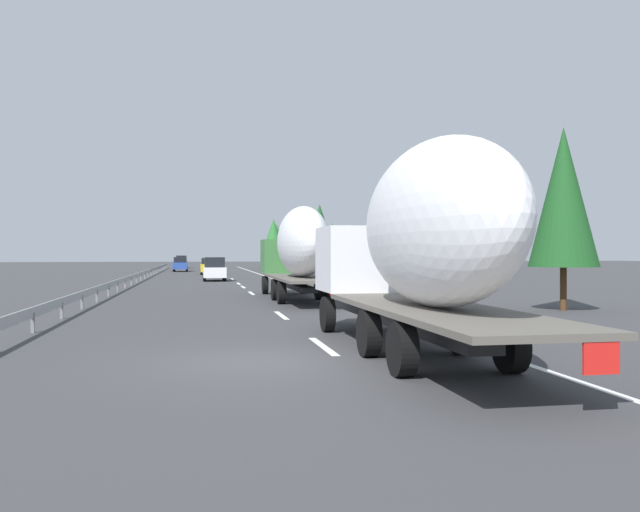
{
  "coord_description": "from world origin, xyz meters",
  "views": [
    {
      "loc": [
        -13.93,
        1.27,
        2.32
      ],
      "look_at": [
        16.07,
        -4.38,
        2.2
      ],
      "focal_mm": 36.54,
      "sensor_mm": 36.0,
      "label": 1
    }
  ],
  "objects_px": {
    "truck_trailing": "(418,240)",
    "car_black_suv": "(182,262)",
    "car_yellow_coupe": "(209,266)",
    "car_blue_sedan": "(180,264)",
    "road_sign": "(306,253)",
    "truck_lead": "(298,248)",
    "car_white_van": "(214,269)"
  },
  "relations": [
    {
      "from": "truck_lead",
      "to": "car_blue_sedan",
      "type": "bearing_deg",
      "value": 7.51
    },
    {
      "from": "truck_lead",
      "to": "car_white_van",
      "type": "distance_m",
      "value": 24.04
    },
    {
      "from": "truck_lead",
      "to": "car_yellow_coupe",
      "type": "height_order",
      "value": "truck_lead"
    },
    {
      "from": "car_blue_sedan",
      "to": "road_sign",
      "type": "xyz_separation_m",
      "value": [
        -37.14,
        -10.14,
        1.38
      ]
    },
    {
      "from": "truck_lead",
      "to": "truck_trailing",
      "type": "distance_m",
      "value": 17.7
    },
    {
      "from": "car_black_suv",
      "to": "car_blue_sedan",
      "type": "relative_size",
      "value": 0.93
    },
    {
      "from": "truck_trailing",
      "to": "car_yellow_coupe",
      "type": "relative_size",
      "value": 3.26
    },
    {
      "from": "car_yellow_coupe",
      "to": "truck_trailing",
      "type": "bearing_deg",
      "value": -176.38
    },
    {
      "from": "car_yellow_coupe",
      "to": "car_black_suv",
      "type": "bearing_deg",
      "value": 6.44
    },
    {
      "from": "car_white_van",
      "to": "road_sign",
      "type": "bearing_deg",
      "value": -138.77
    },
    {
      "from": "car_black_suv",
      "to": "road_sign",
      "type": "xyz_separation_m",
      "value": [
        -56.84,
        -10.47,
        1.33
      ]
    },
    {
      "from": "car_black_suv",
      "to": "car_white_van",
      "type": "relative_size",
      "value": 1.0
    },
    {
      "from": "car_yellow_coupe",
      "to": "road_sign",
      "type": "xyz_separation_m",
      "value": [
        -24.06,
        -6.76,
        1.39
      ]
    },
    {
      "from": "car_black_suv",
      "to": "car_yellow_coupe",
      "type": "xyz_separation_m",
      "value": [
        -32.78,
        -3.7,
        -0.06
      ]
    },
    {
      "from": "truck_lead",
      "to": "car_blue_sedan",
      "type": "relative_size",
      "value": 2.96
    },
    {
      "from": "car_yellow_coupe",
      "to": "car_blue_sedan",
      "type": "bearing_deg",
      "value": 14.46
    },
    {
      "from": "truck_lead",
      "to": "car_black_suv",
      "type": "bearing_deg",
      "value": 5.76
    },
    {
      "from": "truck_trailing",
      "to": "car_black_suv",
      "type": "bearing_deg",
      "value": 4.64
    },
    {
      "from": "car_blue_sedan",
      "to": "road_sign",
      "type": "bearing_deg",
      "value": -164.74
    },
    {
      "from": "car_yellow_coupe",
      "to": "road_sign",
      "type": "height_order",
      "value": "road_sign"
    },
    {
      "from": "truck_trailing",
      "to": "car_white_van",
      "type": "xyz_separation_m",
      "value": [
        41.43,
        3.49,
        -1.64
      ]
    },
    {
      "from": "truck_trailing",
      "to": "car_white_van",
      "type": "distance_m",
      "value": 41.61
    },
    {
      "from": "truck_trailing",
      "to": "car_yellow_coupe",
      "type": "xyz_separation_m",
      "value": [
        57.97,
        3.66,
        -1.71
      ]
    },
    {
      "from": "truck_trailing",
      "to": "car_blue_sedan",
      "type": "bearing_deg",
      "value": 5.66
    },
    {
      "from": "car_black_suv",
      "to": "car_white_van",
      "type": "distance_m",
      "value": 49.48
    },
    {
      "from": "car_black_suv",
      "to": "car_blue_sedan",
      "type": "distance_m",
      "value": 19.7
    },
    {
      "from": "truck_lead",
      "to": "car_yellow_coupe",
      "type": "distance_m",
      "value": 40.48
    },
    {
      "from": "truck_lead",
      "to": "truck_trailing",
      "type": "height_order",
      "value": "truck_trailing"
    },
    {
      "from": "truck_trailing",
      "to": "car_yellow_coupe",
      "type": "distance_m",
      "value": 58.12
    },
    {
      "from": "truck_trailing",
      "to": "car_yellow_coupe",
      "type": "bearing_deg",
      "value": 3.62
    },
    {
      "from": "truck_trailing",
      "to": "road_sign",
      "type": "height_order",
      "value": "truck_trailing"
    },
    {
      "from": "car_yellow_coupe",
      "to": "car_blue_sedan",
      "type": "xyz_separation_m",
      "value": [
        13.08,
        3.37,
        0.01
      ]
    }
  ]
}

